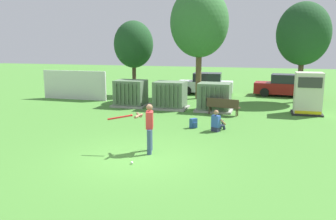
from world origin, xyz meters
TOP-DOWN VIEW (x-y plane):
  - ground_plane at (0.00, 0.00)m, footprint 96.00×96.00m
  - fence_panel at (-8.72, 10.50)m, footprint 4.80×0.12m
  - transformer_west at (-3.94, 9.10)m, footprint 2.10×1.70m
  - transformer_mid_west at (-1.37, 8.98)m, footprint 2.10×1.70m
  - transformer_mid_east at (1.28, 8.97)m, footprint 2.10×1.70m
  - generator_enclosure at (6.32, 9.49)m, footprint 1.60×1.40m
  - park_bench at (1.92, 7.92)m, footprint 1.84×0.75m
  - batter at (0.21, 0.63)m, footprint 1.60×0.77m
  - sports_ball at (0.11, -0.68)m, footprint 0.09×0.09m
  - seated_spectator at (2.12, 4.37)m, footprint 0.67×0.79m
  - backpack at (1.00, 4.64)m, footprint 0.37×0.37m
  - tree_left at (-5.40, 13.38)m, footprint 2.87×2.87m
  - tree_center_left at (-0.51, 13.27)m, footprint 4.00×4.00m
  - tree_center_right at (6.22, 13.62)m, footprint 3.38×3.38m
  - parked_car_leftmost at (-0.42, 15.85)m, footprint 4.31×2.14m
  - parked_car_left_of_center at (5.39, 16.26)m, footprint 4.31×2.15m

SIDE VIEW (x-z plane):
  - ground_plane at x=0.00m, z-range 0.00..0.00m
  - sports_ball at x=0.11m, z-range 0.00..0.09m
  - backpack at x=1.00m, z-range -0.01..0.43m
  - seated_spectator at x=2.12m, z-range -0.11..0.86m
  - park_bench at x=1.92m, z-range 0.08..0.99m
  - parked_car_leftmost at x=-0.42m, z-range -0.06..1.56m
  - parked_car_left_of_center at x=5.39m, z-range -0.06..1.56m
  - transformer_west at x=-3.94m, z-range -0.02..1.60m
  - transformer_mid_west at x=-1.37m, z-range -0.02..1.60m
  - transformer_mid_east at x=1.28m, z-range -0.02..1.60m
  - batter at x=0.21m, z-range 0.11..1.85m
  - fence_panel at x=-8.72m, z-range 0.00..2.00m
  - generator_enclosure at x=6.32m, z-range -0.01..2.29m
  - tree_left at x=-5.40m, z-range 1.02..6.51m
  - tree_center_right at x=6.22m, z-range 1.20..7.67m
  - tree_center_left at x=-0.51m, z-range 1.42..9.06m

